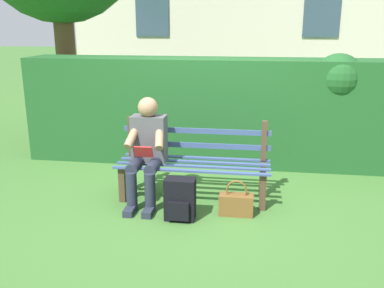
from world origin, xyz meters
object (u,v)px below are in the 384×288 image
Objects in this scene: backpack at (180,200)px; handbag at (236,204)px; park_bench at (194,162)px; person_seated at (147,148)px.

backpack reaches higher than handbag.
person_seated reaches higher than park_bench.
backpack is (-0.44, 0.43, -0.40)m from person_seated.
park_bench is at bearing -161.32° from person_seated.
park_bench reaches higher than backpack.
backpack is 0.60m from handbag.
person_seated reaches higher than backpack.
person_seated reaches higher than handbag.
person_seated is 3.03× the size of handbag.
person_seated is 1.14m from handbag.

